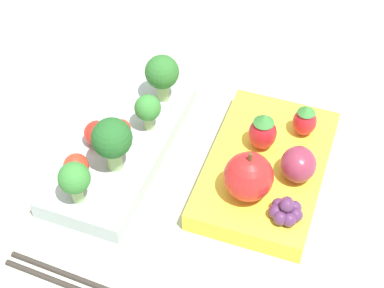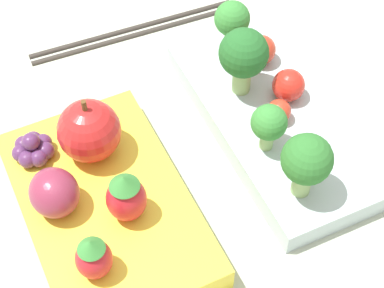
# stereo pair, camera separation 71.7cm
# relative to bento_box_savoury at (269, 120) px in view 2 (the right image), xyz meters

# --- Properties ---
(ground_plane) EXTENTS (4.00, 4.00, 0.00)m
(ground_plane) POSITION_rel_bento_box_savoury_xyz_m (0.00, -0.07, -0.01)
(ground_plane) COLOR #ADB7A3
(bento_box_savoury) EXTENTS (0.23, 0.13, 0.02)m
(bento_box_savoury) POSITION_rel_bento_box_savoury_xyz_m (0.00, 0.00, 0.00)
(bento_box_savoury) COLOR silver
(bento_box_savoury) RESTS_ON ground_plane
(bento_box_fruit) EXTENTS (0.21, 0.14, 0.02)m
(bento_box_fruit) POSITION_rel_bento_box_savoury_xyz_m (0.00, -0.16, 0.00)
(bento_box_fruit) COLOR yellow
(bento_box_fruit) RESTS_ON ground_plane
(broccoli_floret_0) EXTENTS (0.03, 0.03, 0.04)m
(broccoli_floret_0) POSITION_rel_bento_box_savoury_xyz_m (0.03, -0.03, 0.04)
(broccoli_floret_0) COLOR #93B770
(broccoli_floret_0) RESTS_ON bento_box_savoury
(broccoli_floret_1) EXTENTS (0.04, 0.04, 0.06)m
(broccoli_floret_1) POSITION_rel_bento_box_savoury_xyz_m (-0.03, -0.01, 0.05)
(broccoli_floret_1) COLOR #93B770
(broccoli_floret_1) RESTS_ON bento_box_savoury
(broccoli_floret_2) EXTENTS (0.03, 0.03, 0.05)m
(broccoli_floret_2) POSITION_rel_bento_box_savoury_xyz_m (-0.08, 0.02, 0.04)
(broccoli_floret_2) COLOR #93B770
(broccoli_floret_2) RESTS_ON bento_box_savoury
(broccoli_floret_3) EXTENTS (0.04, 0.04, 0.06)m
(broccoli_floret_3) POSITION_rel_bento_box_savoury_xyz_m (0.08, -0.03, 0.05)
(broccoli_floret_3) COLOR #93B770
(broccoli_floret_3) RESTS_ON bento_box_savoury
(cherry_tomato_0) EXTENTS (0.03, 0.03, 0.03)m
(cherry_tomato_0) POSITION_rel_bento_box_savoury_xyz_m (-0.01, 0.02, 0.02)
(cherry_tomato_0) COLOR red
(cherry_tomato_0) RESTS_ON bento_box_savoury
(cherry_tomato_1) EXTENTS (0.03, 0.03, 0.03)m
(cherry_tomato_1) POSITION_rel_bento_box_savoury_xyz_m (-0.05, 0.03, 0.02)
(cherry_tomato_1) COLOR red
(cherry_tomato_1) RESTS_ON bento_box_savoury
(cherry_tomato_2) EXTENTS (0.02, 0.02, 0.02)m
(cherry_tomato_2) POSITION_rel_bento_box_savoury_xyz_m (0.01, 0.00, 0.02)
(cherry_tomato_2) COLOR red
(cherry_tomato_2) RESTS_ON bento_box_savoury
(apple) EXTENTS (0.05, 0.05, 0.06)m
(apple) POSITION_rel_bento_box_savoury_xyz_m (-0.04, -0.15, 0.04)
(apple) COLOR red
(apple) RESTS_ON bento_box_fruit
(strawberry_0) EXTENTS (0.03, 0.03, 0.05)m
(strawberry_0) POSITION_rel_bento_box_savoury_xyz_m (0.02, -0.15, 0.04)
(strawberry_0) COLOR red
(strawberry_0) RESTS_ON bento_box_fruit
(strawberry_1) EXTENTS (0.03, 0.03, 0.04)m
(strawberry_1) POSITION_rel_bento_box_savoury_xyz_m (0.05, -0.19, 0.03)
(strawberry_1) COLOR red
(strawberry_1) RESTS_ON bento_box_fruit
(plum) EXTENTS (0.04, 0.04, 0.04)m
(plum) POSITION_rel_bento_box_savoury_xyz_m (-0.01, -0.19, 0.03)
(plum) COLOR #892D47
(plum) RESTS_ON bento_box_fruit
(grape_cluster) EXTENTS (0.03, 0.03, 0.02)m
(grape_cluster) POSITION_rel_bento_box_savoury_xyz_m (-0.06, -0.19, 0.02)
(grape_cluster) COLOR #562D5B
(grape_cluster) RESTS_ON bento_box_fruit
(chopsticks_pair) EXTENTS (0.05, 0.21, 0.01)m
(chopsticks_pair) POSITION_rel_bento_box_savoury_xyz_m (-0.17, -0.03, -0.01)
(chopsticks_pair) COLOR #332D28
(chopsticks_pair) RESTS_ON ground_plane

